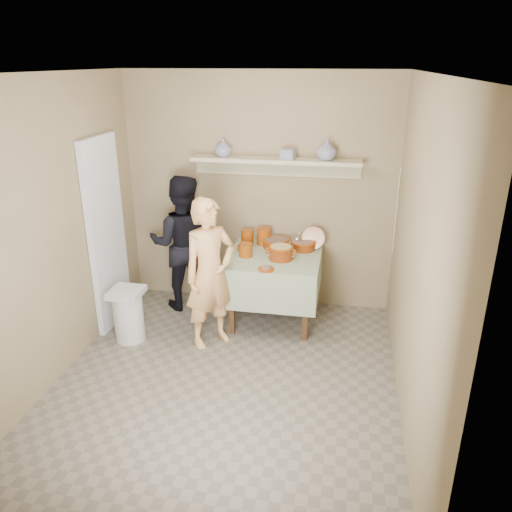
% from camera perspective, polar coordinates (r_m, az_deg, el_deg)
% --- Properties ---
extents(ground, '(3.50, 3.50, 0.00)m').
position_cam_1_polar(ground, '(4.57, -3.65, -14.50)').
color(ground, '#716859').
rests_on(ground, ground).
extents(tile_panel, '(0.06, 0.70, 2.00)m').
position_cam_1_polar(tile_panel, '(5.40, -16.69, 2.39)').
color(tile_panel, silver).
rests_on(tile_panel, ground).
extents(plate_stack_a, '(0.13, 0.13, 0.18)m').
position_cam_1_polar(plate_stack_a, '(5.52, -1.01, 2.10)').
color(plate_stack_a, '#7F3106').
rests_on(plate_stack_a, serving_table).
extents(plate_stack_b, '(0.16, 0.16, 0.19)m').
position_cam_1_polar(plate_stack_b, '(5.55, 0.89, 2.27)').
color(plate_stack_b, '#7F3106').
rests_on(plate_stack_b, serving_table).
extents(bowl_stack, '(0.14, 0.14, 0.14)m').
position_cam_1_polar(bowl_stack, '(5.21, -1.19, 0.68)').
color(bowl_stack, '#7F3106').
rests_on(bowl_stack, serving_table).
extents(empty_bowl, '(0.16, 0.16, 0.05)m').
position_cam_1_polar(empty_bowl, '(5.40, -1.33, 0.90)').
color(empty_bowl, '#7F3106').
rests_on(empty_bowl, serving_table).
extents(propped_lid, '(0.25, 0.10, 0.24)m').
position_cam_1_polar(propped_lid, '(5.46, 6.56, 2.07)').
color(propped_lid, '#7F3106').
rests_on(propped_lid, serving_table).
extents(vase_right, '(0.21, 0.21, 0.21)m').
position_cam_1_polar(vase_right, '(5.28, 8.07, 11.95)').
color(vase_right, navy).
rests_on(vase_right, wall_shelf).
extents(vase_left, '(0.25, 0.25, 0.19)m').
position_cam_1_polar(vase_left, '(5.43, -3.79, 12.24)').
color(vase_left, navy).
rests_on(vase_left, wall_shelf).
extents(ceramic_box, '(0.16, 0.13, 0.10)m').
position_cam_1_polar(ceramic_box, '(5.31, 3.67, 11.55)').
color(ceramic_box, navy).
rests_on(ceramic_box, wall_shelf).
extents(person_cook, '(0.64, 0.65, 1.51)m').
position_cam_1_polar(person_cook, '(4.85, -5.26, -2.04)').
color(person_cook, '#E2A461').
rests_on(person_cook, ground).
extents(person_helper, '(0.84, 0.71, 1.54)m').
position_cam_1_polar(person_helper, '(5.64, -8.37, 1.45)').
color(person_helper, black).
rests_on(person_helper, ground).
extents(room_shell, '(3.04, 3.54, 2.62)m').
position_cam_1_polar(room_shell, '(3.85, -4.21, 5.26)').
color(room_shell, '#917E59').
rests_on(room_shell, ground).
extents(serving_table, '(0.97, 0.97, 0.76)m').
position_cam_1_polar(serving_table, '(5.32, 2.08, -1.09)').
color(serving_table, '#4C2D16').
rests_on(serving_table, ground).
extents(cazuela_meat_a, '(0.30, 0.30, 0.10)m').
position_cam_1_polar(cazuela_meat_a, '(5.47, 2.29, 1.58)').
color(cazuela_meat_a, '#5F1F07').
rests_on(cazuela_meat_a, serving_table).
extents(cazuela_meat_b, '(0.28, 0.28, 0.10)m').
position_cam_1_polar(cazuela_meat_b, '(5.43, 5.39, 1.33)').
color(cazuela_meat_b, '#5F1F07').
rests_on(cazuela_meat_b, serving_table).
extents(ladle, '(0.08, 0.26, 0.19)m').
position_cam_1_polar(ladle, '(5.42, 4.74, 1.90)').
color(ladle, silver).
rests_on(ladle, cazuela_meat_b).
extents(cazuela_rice, '(0.33, 0.25, 0.14)m').
position_cam_1_polar(cazuela_rice, '(5.14, 2.85, 0.50)').
color(cazuela_rice, '#5F1F07').
rests_on(cazuela_rice, serving_table).
extents(front_plate, '(0.16, 0.16, 0.03)m').
position_cam_1_polar(front_plate, '(4.89, 1.14, -1.50)').
color(front_plate, '#7F3106').
rests_on(front_plate, serving_table).
extents(wall_shelf, '(1.80, 0.25, 0.21)m').
position_cam_1_polar(wall_shelf, '(5.38, 2.28, 10.67)').
color(wall_shelf, '#B6AD87').
rests_on(wall_shelf, room_shell).
extents(trash_bin, '(0.32, 0.32, 0.56)m').
position_cam_1_polar(trash_bin, '(5.24, -14.36, -6.49)').
color(trash_bin, silver).
rests_on(trash_bin, ground).
extents(electrical_cord, '(0.01, 0.05, 0.90)m').
position_cam_1_polar(electrical_cord, '(5.29, 15.75, 4.95)').
color(electrical_cord, silver).
rests_on(electrical_cord, wall_shelf).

